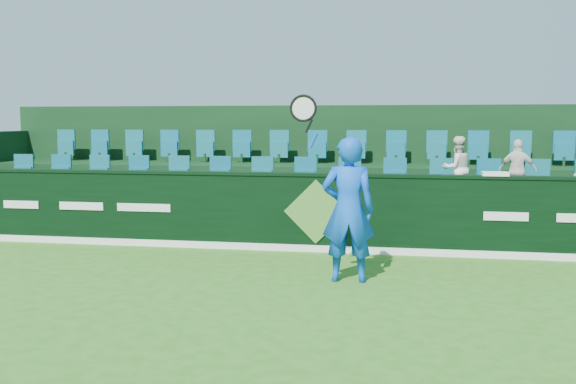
% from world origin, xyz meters
% --- Properties ---
extents(ground, '(60.00, 60.00, 0.00)m').
position_xyz_m(ground, '(0.00, 0.00, 0.00)').
color(ground, '#326D1A').
rests_on(ground, ground).
extents(sponsor_hoarding, '(16.00, 0.25, 1.35)m').
position_xyz_m(sponsor_hoarding, '(0.00, 4.00, 0.67)').
color(sponsor_hoarding, black).
rests_on(sponsor_hoarding, ground).
extents(stand_tier_front, '(16.00, 2.00, 0.80)m').
position_xyz_m(stand_tier_front, '(0.00, 5.10, 0.40)').
color(stand_tier_front, black).
rests_on(stand_tier_front, ground).
extents(stand_tier_back, '(16.00, 1.80, 1.30)m').
position_xyz_m(stand_tier_back, '(0.00, 7.00, 0.65)').
color(stand_tier_back, black).
rests_on(stand_tier_back, ground).
extents(stand_rear, '(16.00, 4.10, 2.60)m').
position_xyz_m(stand_rear, '(0.00, 7.44, 1.22)').
color(stand_rear, black).
rests_on(stand_rear, ground).
extents(seat_row_front, '(13.50, 0.50, 0.60)m').
position_xyz_m(seat_row_front, '(0.00, 5.50, 1.10)').
color(seat_row_front, '#13616E').
rests_on(seat_row_front, stand_tier_front).
extents(seat_row_back, '(13.50, 0.50, 0.60)m').
position_xyz_m(seat_row_back, '(0.00, 7.30, 1.60)').
color(seat_row_back, '#13616E').
rests_on(seat_row_back, stand_tier_back).
extents(tennis_player, '(1.26, 0.55, 2.66)m').
position_xyz_m(tennis_player, '(0.70, 1.99, 1.02)').
color(tennis_player, blue).
rests_on(tennis_player, ground).
extents(spectator_left, '(0.69, 0.63, 1.16)m').
position_xyz_m(spectator_left, '(2.41, 5.12, 1.38)').
color(spectator_left, white).
rests_on(spectator_left, stand_tier_front).
extents(spectator_middle, '(0.70, 0.44, 1.11)m').
position_xyz_m(spectator_middle, '(3.47, 5.12, 1.36)').
color(spectator_middle, white).
rests_on(spectator_middle, stand_tier_front).
extents(towel, '(0.41, 0.27, 0.06)m').
position_xyz_m(towel, '(2.92, 4.00, 1.38)').
color(towel, white).
rests_on(towel, sponsor_hoarding).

